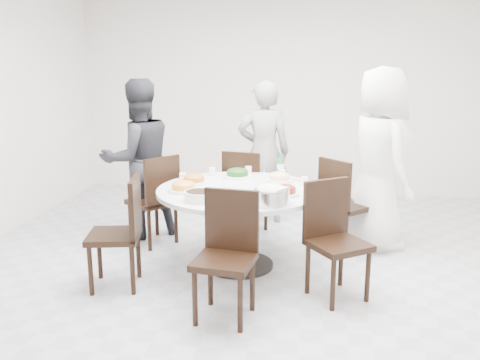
# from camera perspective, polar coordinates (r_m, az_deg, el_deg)

# --- Properties ---
(floor) EXTENTS (6.00, 6.00, 0.01)m
(floor) POSITION_cam_1_polar(r_m,az_deg,el_deg) (4.74, 3.05, -10.20)
(floor) COLOR #B5B5BA
(floor) RESTS_ON ground
(wall_back) EXTENTS (6.00, 0.01, 2.80)m
(wall_back) POSITION_cam_1_polar(r_m,az_deg,el_deg) (7.36, 5.50, 9.36)
(wall_back) COLOR white
(wall_back) RESTS_ON ground
(wall_front) EXTENTS (6.00, 0.01, 2.80)m
(wall_front) POSITION_cam_1_polar(r_m,az_deg,el_deg) (1.47, -7.85, -5.82)
(wall_front) COLOR white
(wall_front) RESTS_ON ground
(dining_table) EXTENTS (1.50, 1.50, 0.75)m
(dining_table) POSITION_cam_1_polar(r_m,az_deg,el_deg) (4.72, -0.09, -5.40)
(dining_table) COLOR silver
(dining_table) RESTS_ON floor
(chair_ne) EXTENTS (0.59, 0.59, 0.95)m
(chair_ne) POSITION_cam_1_polar(r_m,az_deg,el_deg) (5.24, 11.89, -2.66)
(chair_ne) COLOR black
(chair_ne) RESTS_ON floor
(chair_n) EXTENTS (0.50, 0.50, 0.95)m
(chair_n) POSITION_cam_1_polar(r_m,az_deg,el_deg) (5.61, 0.77, -1.33)
(chair_n) COLOR black
(chair_n) RESTS_ON floor
(chair_nw) EXTENTS (0.59, 0.59, 0.95)m
(chair_nw) POSITION_cam_1_polar(r_m,az_deg,el_deg) (5.38, -9.83, -2.16)
(chair_nw) COLOR black
(chair_nw) RESTS_ON floor
(chair_sw) EXTENTS (0.50, 0.50, 0.95)m
(chair_sw) POSITION_cam_1_polar(r_m,az_deg,el_deg) (4.41, -14.00, -5.81)
(chair_sw) COLOR black
(chair_sw) RESTS_ON floor
(chair_s) EXTENTS (0.47, 0.47, 0.95)m
(chair_s) POSITION_cam_1_polar(r_m,az_deg,el_deg) (3.76, -1.78, -8.77)
(chair_s) COLOR black
(chair_s) RESTS_ON floor
(chair_se) EXTENTS (0.59, 0.59, 0.95)m
(chair_se) POSITION_cam_1_polar(r_m,az_deg,el_deg) (4.15, 11.01, -6.85)
(chair_se) COLOR black
(chair_se) RESTS_ON floor
(diner_right) EXTENTS (0.89, 1.06, 1.84)m
(diner_right) POSITION_cam_1_polar(r_m,az_deg,el_deg) (5.32, 15.32, 2.29)
(diner_right) COLOR white
(diner_right) RESTS_ON floor
(diner_middle) EXTENTS (0.65, 0.47, 1.68)m
(diner_middle) POSITION_cam_1_polar(r_m,az_deg,el_deg) (5.98, 2.69, 3.12)
(diner_middle) COLOR black
(diner_middle) RESTS_ON floor
(diner_left) EXTENTS (1.05, 1.03, 1.71)m
(diner_left) POSITION_cam_1_polar(r_m,az_deg,el_deg) (5.56, -11.31, 2.29)
(diner_left) COLOR black
(diner_left) RESTS_ON floor
(dish_greens) EXTENTS (0.27, 0.27, 0.07)m
(dish_greens) POSITION_cam_1_polar(r_m,az_deg,el_deg) (5.05, -0.29, 0.66)
(dish_greens) COLOR white
(dish_greens) RESTS_ON dining_table
(dish_pale) EXTENTS (0.25, 0.25, 0.07)m
(dish_pale) POSITION_cam_1_polar(r_m,az_deg,el_deg) (4.89, 4.44, 0.19)
(dish_pale) COLOR white
(dish_pale) RESTS_ON dining_table
(dish_orange) EXTENTS (0.25, 0.25, 0.07)m
(dish_orange) POSITION_cam_1_polar(r_m,az_deg,el_deg) (4.81, -5.18, -0.04)
(dish_orange) COLOR white
(dish_orange) RESTS_ON dining_table
(dish_redbrown) EXTENTS (0.25, 0.25, 0.06)m
(dish_redbrown) POSITION_cam_1_polar(r_m,az_deg,el_deg) (4.40, 5.00, -1.31)
(dish_redbrown) COLOR white
(dish_redbrown) RESTS_ON dining_table
(dish_tofu) EXTENTS (0.27, 0.27, 0.07)m
(dish_tofu) POSITION_cam_1_polar(r_m,az_deg,el_deg) (4.54, -6.37, -0.87)
(dish_tofu) COLOR white
(dish_tofu) RESTS_ON dining_table
(rice_bowl) EXTENTS (0.29, 0.29, 0.12)m
(rice_bowl) POSITION_cam_1_polar(r_m,az_deg,el_deg) (4.10, 3.57, -1.94)
(rice_bowl) COLOR silver
(rice_bowl) RESTS_ON dining_table
(soup_bowl) EXTENTS (0.26, 0.26, 0.08)m
(soup_bowl) POSITION_cam_1_polar(r_m,az_deg,el_deg) (4.23, -4.56, -1.79)
(soup_bowl) COLOR white
(soup_bowl) RESTS_ON dining_table
(beverage_bottle) EXTENTS (0.07, 0.07, 0.25)m
(beverage_bottle) POSITION_cam_1_polar(r_m,az_deg,el_deg) (5.09, 4.59, 1.72)
(beverage_bottle) COLOR #2A6A3C
(beverage_bottle) RESTS_ON dining_table
(tea_cups) EXTENTS (0.07, 0.07, 0.08)m
(tea_cups) POSITION_cam_1_polar(r_m,az_deg,el_deg) (5.18, 0.77, 1.03)
(tea_cups) COLOR white
(tea_cups) RESTS_ON dining_table
(chopsticks) EXTENTS (0.24, 0.04, 0.01)m
(chopsticks) POSITION_cam_1_polar(r_m,az_deg,el_deg) (5.26, 0.74, 0.84)
(chopsticks) COLOR tan
(chopsticks) RESTS_ON dining_table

